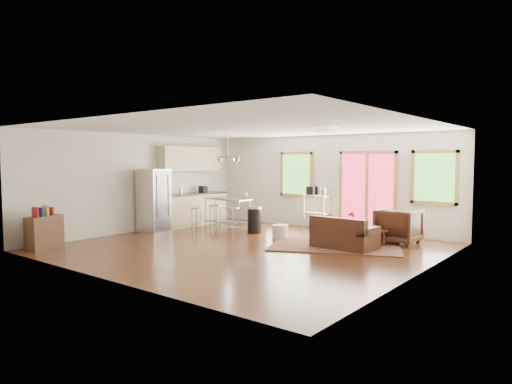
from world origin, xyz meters
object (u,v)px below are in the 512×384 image
Objects in this scene: refrigerator at (154,201)px; coffee_table at (363,231)px; rug at (336,244)px; ottoman at (334,231)px; armchair at (399,224)px; loveseat at (344,236)px; kitchen_cart at (317,200)px; island at (227,208)px.

coffee_table is at bearing 12.87° from refrigerator.
refrigerator is at bearing -162.19° from coffee_table.
rug is 4.78× the size of ottoman.
coffee_table is 1.14× the size of armchair.
loveseat is 1.15× the size of kitchen_cart.
armchair is at bearing 44.08° from rug.
armchair is (0.57, 0.63, 0.13)m from coffee_table.
armchair is 0.53× the size of refrigerator.
island reaches higher than coffee_table.
kitchen_cart is at bearing 134.82° from loveseat.
ottoman is 4.78m from refrigerator.
loveseat reaches higher than ottoman.
kitchen_cart is (1.79, 1.75, 0.21)m from island.
armchair is 0.65× the size of island.
rug is at bearing -2.70° from island.
armchair is at bearing 16.82° from refrigerator.
coffee_table is at bearing 48.53° from armchair.
ottoman is at bearing 9.25° from island.
refrigerator is 1.21× the size of island.
refrigerator is 1.97m from island.
island is 1.17× the size of kitchen_cart.
coffee_table is (0.48, 0.38, 0.30)m from rug.
refrigerator is 4.46m from kitchen_cart.
armchair is (0.70, 1.33, 0.17)m from loveseat.
ottoman is at bearing -45.81° from kitchen_cart.
coffee_table is 0.86m from armchair.
armchair reaches higher than rug.
armchair reaches higher than loveseat.
island is at bearing -135.54° from kitchen_cart.
rug is 0.54m from loveseat.
rug is 1.53m from armchair.
island is at bearing 43.03° from refrigerator.
refrigerator is at bearing 22.33° from armchair.
island is at bearing -170.75° from ottoman.
refrigerator is at bearing -134.00° from kitchen_cart.
island is at bearing 175.83° from loveseat.
loveseat is at bearing -48.20° from kitchen_cart.
rug is 4.97m from refrigerator.
refrigerator is (-4.73, -1.29, 0.82)m from rug.
coffee_table is (0.12, 0.70, 0.04)m from loveseat.
kitchen_cart is at bearing 130.54° from rug.
refrigerator is 1.42× the size of kitchen_cart.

